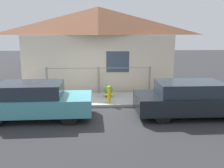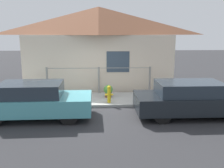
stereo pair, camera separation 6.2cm
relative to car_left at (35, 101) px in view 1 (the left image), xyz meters
name	(u,v)px [view 1 (the left image)]	position (x,y,z in m)	size (l,w,h in m)	color
ground_plane	(99,108)	(2.19, 1.12, -0.64)	(60.00, 60.00, 0.00)	#2D2D30
sidewalk	(99,99)	(2.19, 2.17, -0.59)	(24.00, 2.09, 0.11)	#9E9E99
house	(98,25)	(2.19, 4.54, 2.66)	(7.77, 2.23, 4.20)	beige
fence	(99,79)	(2.19, 3.07, 0.15)	(4.90, 0.10, 1.25)	gray
car_left	(35,101)	(0.00, 0.00, 0.00)	(3.87, 1.71, 1.26)	teal
car_right	(192,99)	(5.53, 0.00, -0.01)	(4.11, 1.65, 1.25)	black
fire_hydrant	(109,94)	(2.62, 1.48, -0.16)	(0.34, 0.15, 0.71)	yellow
potted_plant_near_hydrant	(108,91)	(2.61, 2.32, -0.23)	(0.40, 0.40, 0.56)	brown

